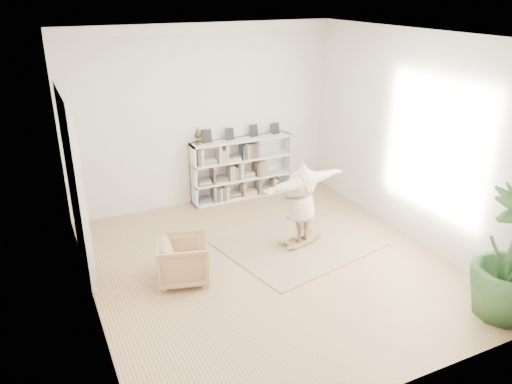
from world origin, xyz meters
TOP-DOWN VIEW (x-y plane):
  - floor at (0.00, 0.00)m, footprint 6.00×6.00m
  - room_shell at (0.00, 2.94)m, footprint 6.00×6.00m
  - doors at (-2.70, 1.30)m, footprint 0.09×1.78m
  - bookshelf at (0.74, 2.82)m, footprint 2.20×0.35m
  - armchair at (-1.40, 0.19)m, footprint 0.94×0.92m
  - rug at (0.79, 0.42)m, footprint 2.87×2.48m
  - rocker_board at (0.79, 0.42)m, footprint 0.61×0.44m
  - person at (0.79, 0.42)m, footprint 1.83×0.84m
  - houseplant at (2.30, -2.54)m, footprint 1.28×1.28m

SIDE VIEW (x-z plane):
  - floor at x=0.00m, z-range 0.00..0.00m
  - rug at x=0.79m, z-range 0.00..0.02m
  - rocker_board at x=0.79m, z-range 0.01..0.13m
  - armchair at x=-1.40m, z-range 0.00..0.70m
  - bookshelf at x=0.74m, z-range -0.18..1.46m
  - person at x=0.79m, z-range 0.14..1.58m
  - houseplant at x=2.30m, z-range 0.00..1.83m
  - doors at x=-2.70m, z-range -0.06..2.86m
  - room_shell at x=0.00m, z-range 0.51..6.51m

